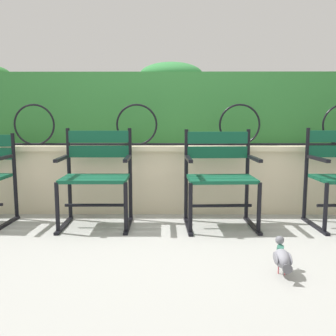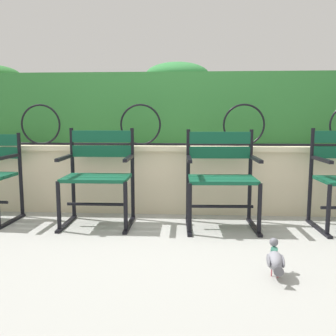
% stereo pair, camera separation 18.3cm
% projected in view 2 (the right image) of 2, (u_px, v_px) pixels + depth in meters
% --- Properties ---
extents(ground_plane, '(60.00, 60.00, 0.00)m').
position_uv_depth(ground_plane, '(167.00, 233.00, 3.23)').
color(ground_plane, '#9E9E99').
extents(stone_wall, '(8.49, 0.41, 0.69)m').
position_uv_depth(stone_wall, '(172.00, 177.00, 3.96)').
color(stone_wall, beige).
rests_on(stone_wall, ground).
extents(iron_arch_fence, '(7.93, 0.02, 0.42)m').
position_uv_depth(iron_arch_fence, '(145.00, 128.00, 3.83)').
color(iron_arch_fence, black).
rests_on(iron_arch_fence, stone_wall).
extents(hedge_row, '(8.32, 0.61, 0.90)m').
position_uv_depth(hedge_row, '(175.00, 106.00, 4.33)').
color(hedge_row, '#2D7033').
rests_on(hedge_row, stone_wall).
extents(park_chair_centre_left, '(0.63, 0.53, 0.88)m').
position_uv_depth(park_chair_centre_left, '(99.00, 173.00, 3.46)').
color(park_chair_centre_left, '#0F4C33').
rests_on(park_chair_centre_left, ground).
extents(park_chair_centre_right, '(0.65, 0.55, 0.87)m').
position_uv_depth(park_chair_centre_right, '(221.00, 175.00, 3.38)').
color(park_chair_centre_right, '#0F4C33').
rests_on(park_chair_centre_right, ground).
extents(pigeon_near_chairs, '(0.12, 0.29, 0.22)m').
position_uv_depth(pigeon_near_chairs, '(275.00, 260.00, 2.32)').
color(pigeon_near_chairs, gray).
rests_on(pigeon_near_chairs, ground).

